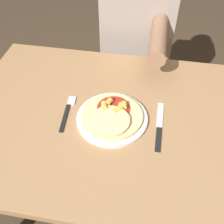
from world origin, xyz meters
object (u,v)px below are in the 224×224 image
(knife, at_px, (159,126))
(person_diner, at_px, (137,38))
(pizza, at_px, (112,116))
(plate, at_px, (112,118))
(fork, at_px, (68,111))
(dining_table, at_px, (113,137))

(knife, height_order, person_diner, person_diner)
(pizza, bearing_deg, plate, 89.97)
(pizza, relative_size, fork, 1.21)
(knife, bearing_deg, person_diner, 102.77)
(knife, xyz_separation_m, person_diner, (-0.14, 0.61, -0.04))
(dining_table, height_order, plate, plate)
(dining_table, bearing_deg, knife, -6.23)
(plate, height_order, pizza, pizza)
(person_diner, bearing_deg, dining_table, -92.53)
(dining_table, height_order, knife, knife)
(dining_table, xyz_separation_m, fork, (-0.17, -0.00, 0.12))
(plate, distance_m, knife, 0.17)
(dining_table, distance_m, pizza, 0.14)
(plate, bearing_deg, pizza, -90.03)
(dining_table, xyz_separation_m, knife, (0.17, -0.02, 0.12))
(plate, bearing_deg, knife, -1.42)
(plate, relative_size, fork, 1.41)
(dining_table, height_order, pizza, pizza)
(dining_table, bearing_deg, fork, -179.83)
(knife, bearing_deg, dining_table, 173.77)
(fork, relative_size, knife, 0.80)
(pizza, bearing_deg, fork, 174.14)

